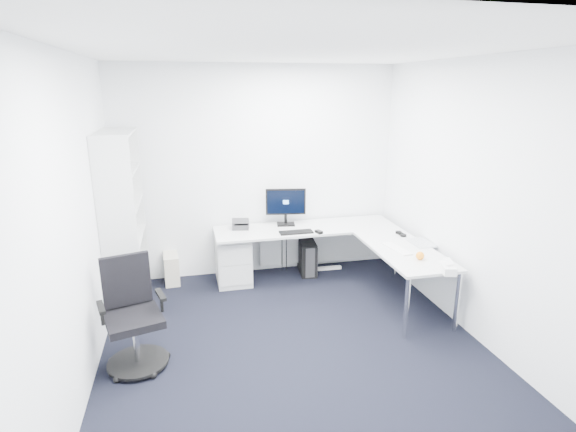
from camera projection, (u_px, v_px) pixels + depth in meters
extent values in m
plane|color=black|center=(298.00, 354.00, 4.21)|extent=(4.20, 4.20, 0.00)
plane|color=white|center=(300.00, 49.00, 3.46)|extent=(4.20, 4.20, 0.00)
cube|color=white|center=(258.00, 173.00, 5.80)|extent=(3.60, 0.02, 2.70)
cube|color=white|center=(425.00, 353.00, 1.88)|extent=(3.60, 0.02, 2.70)
cube|color=white|center=(72.00, 232.00, 3.45)|extent=(0.02, 4.20, 2.70)
cube|color=white|center=(483.00, 205.00, 4.23)|extent=(0.02, 4.20, 2.70)
cube|color=silver|center=(233.00, 258.00, 5.71)|extent=(0.42, 0.53, 0.65)
cube|color=black|center=(307.00, 257.00, 6.02)|extent=(0.25, 0.48, 0.45)
cube|color=beige|center=(171.00, 268.00, 5.74)|extent=(0.20, 0.41, 0.38)
cube|color=white|center=(329.00, 268.00, 6.17)|extent=(0.34, 0.07, 0.04)
cube|color=black|center=(296.00, 232.00, 5.53)|extent=(0.41, 0.15, 0.02)
cube|color=black|center=(319.00, 232.00, 5.53)|extent=(0.09, 0.11, 0.03)
cube|color=white|center=(397.00, 249.00, 4.98)|extent=(0.18, 0.44, 0.01)
sphere|color=orange|center=(420.00, 256.00, 4.67)|extent=(0.09, 0.09, 0.09)
cube|color=white|center=(447.00, 269.00, 4.35)|extent=(0.17, 0.25, 0.08)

